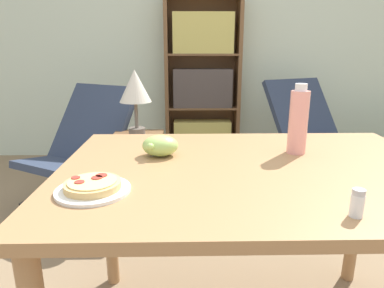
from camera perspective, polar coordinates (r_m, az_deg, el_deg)
wall_back at (r=3.70m, az=3.20°, el=18.01°), size 8.00×0.05×2.60m
dining_table at (r=1.23m, az=10.07°, el=-7.79°), size 1.33×0.93×0.77m
pizza_on_plate at (r=1.01m, az=-16.20°, el=-6.89°), size 0.21×0.21×0.04m
grape_bunch at (r=1.29m, az=-5.28°, el=-0.29°), size 0.13×0.12×0.08m
drink_bottle at (r=1.36m, az=17.30°, el=3.66°), size 0.07×0.07×0.27m
salt_shaker at (r=0.92m, az=25.85°, el=-8.87°), size 0.03×0.03×0.07m
lounge_chair_near at (r=2.64m, az=-18.07°, el=-4.26°), size 0.86×0.96×0.88m
lounge_chair_far at (r=3.18m, az=19.26°, el=-1.00°), size 0.82×0.93×0.88m
bookshelf at (r=3.55m, az=1.75°, el=9.67°), size 0.76×0.27×1.64m
side_table at (r=2.42m, az=-8.82°, el=-5.30°), size 0.34×0.34×0.59m
table_lamp at (r=2.28m, az=-9.47°, el=9.01°), size 0.21×0.21×0.44m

